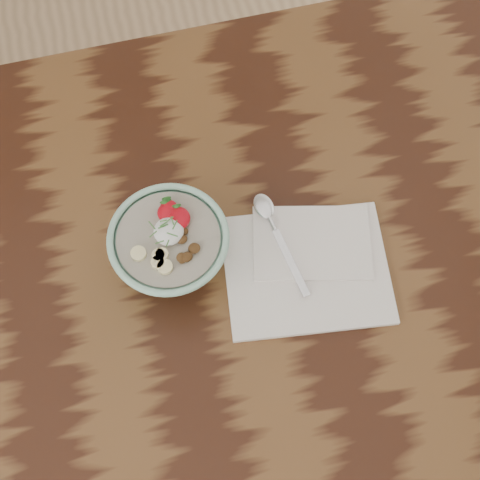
{
  "coord_description": "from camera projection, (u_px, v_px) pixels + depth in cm",
  "views": [
    {
      "loc": [
        2.25,
        -35.12,
        168.42
      ],
      "look_at": [
        10.76,
        -0.72,
        85.15
      ],
      "focal_mm": 50.0,
      "sensor_mm": 36.0,
      "label": 1
    }
  ],
  "objects": [
    {
      "name": "table",
      "position": [
        174.0,
        298.0,
        1.08
      ],
      "size": [
        160.0,
        90.0,
        75.0
      ],
      "color": "black",
      "rests_on": "ground"
    },
    {
      "name": "breakfast_bowl",
      "position": [
        171.0,
        247.0,
        0.95
      ],
      "size": [
        16.96,
        16.96,
        11.27
      ],
      "rotation": [
        0.0,
        0.0,
        -0.21
      ],
      "color": "#98CDB3",
      "rests_on": "table"
    },
    {
      "name": "napkin",
      "position": [
        308.0,
        264.0,
        0.99
      ],
      "size": [
        26.39,
        22.8,
        1.48
      ],
      "rotation": [
        0.0,
        0.0,
        -0.13
      ],
      "color": "white",
      "rests_on": "table"
    },
    {
      "name": "spoon",
      "position": [
        270.0,
        220.0,
        1.01
      ],
      "size": [
        4.79,
        17.87,
        0.93
      ],
      "rotation": [
        0.0,
        0.0,
        0.16
      ],
      "color": "silver",
      "rests_on": "napkin"
    }
  ]
}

